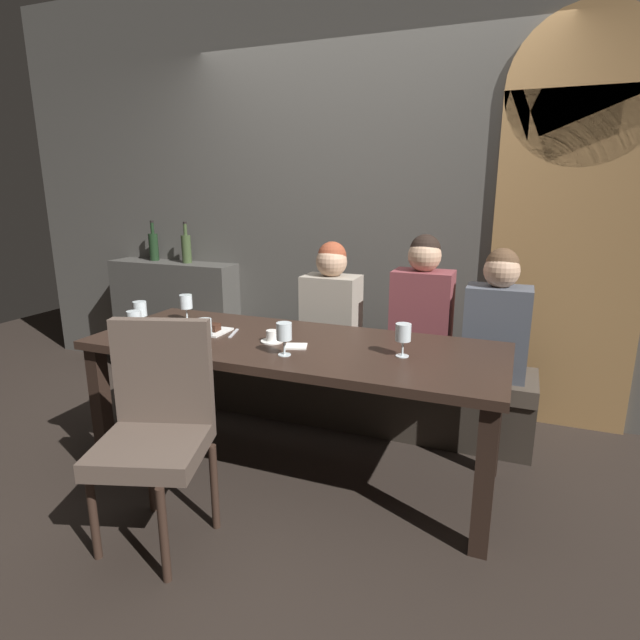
# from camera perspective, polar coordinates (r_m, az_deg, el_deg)

# --- Properties ---
(ground) EXTENTS (9.00, 9.00, 0.00)m
(ground) POSITION_cam_1_polar(r_m,az_deg,el_deg) (3.02, -2.81, -16.02)
(ground) COLOR black
(back_wall_tiled) EXTENTS (6.00, 0.12, 3.00)m
(back_wall_tiled) POSITION_cam_1_polar(r_m,az_deg,el_deg) (3.74, 4.84, 13.96)
(back_wall_tiled) COLOR #4C4944
(back_wall_tiled) RESTS_ON ground
(arched_door) EXTENTS (0.90, 0.05, 2.55)m
(arched_door) POSITION_cam_1_polar(r_m,az_deg,el_deg) (3.53, 26.28, 10.31)
(arched_door) COLOR olive
(arched_door) RESTS_ON ground
(back_counter) EXTENTS (1.10, 0.28, 0.95)m
(back_counter) POSITION_cam_1_polar(r_m,az_deg,el_deg) (4.43, -15.72, 0.16)
(back_counter) COLOR #413E3A
(back_counter) RESTS_ON ground
(dining_table) EXTENTS (2.20, 0.84, 0.74)m
(dining_table) POSITION_cam_1_polar(r_m,az_deg,el_deg) (2.75, -2.98, -4.22)
(dining_table) COLOR black
(dining_table) RESTS_ON ground
(banquette_bench) EXTENTS (2.50, 0.44, 0.45)m
(banquette_bench) POSITION_cam_1_polar(r_m,az_deg,el_deg) (3.50, 1.90, -7.37)
(banquette_bench) COLOR #312A23
(banquette_bench) RESTS_ON ground
(chair_near_side) EXTENTS (0.55, 0.55, 0.98)m
(chair_near_side) POSITION_cam_1_polar(r_m,az_deg,el_deg) (2.37, -17.75, -10.48)
(chair_near_side) COLOR #302119
(chair_near_side) RESTS_ON ground
(diner_redhead) EXTENTS (0.36, 0.24, 0.76)m
(diner_redhead) POSITION_cam_1_polar(r_m,az_deg,el_deg) (3.32, 1.27, 1.89)
(diner_redhead) COLOR #9E9384
(diner_redhead) RESTS_ON banquette_bench
(diner_bearded) EXTENTS (0.36, 0.24, 0.82)m
(diner_bearded) POSITION_cam_1_polar(r_m,az_deg,el_deg) (3.20, 11.33, 1.66)
(diner_bearded) COLOR brown
(diner_bearded) RESTS_ON banquette_bench
(diner_far_end) EXTENTS (0.36, 0.24, 0.76)m
(diner_far_end) POSITION_cam_1_polar(r_m,az_deg,el_deg) (3.12, 19.20, 0.26)
(diner_far_end) COLOR #4C515B
(diner_far_end) RESTS_ON banquette_bench
(wine_bottle_dark_red) EXTENTS (0.08, 0.08, 0.33)m
(wine_bottle_dark_red) POSITION_cam_1_polar(r_m,az_deg,el_deg) (4.47, -18.08, 7.87)
(wine_bottle_dark_red) COLOR black
(wine_bottle_dark_red) RESTS_ON back_counter
(wine_bottle_pale_label) EXTENTS (0.08, 0.08, 0.33)m
(wine_bottle_pale_label) POSITION_cam_1_polar(r_m,az_deg,el_deg) (4.25, -14.69, 7.80)
(wine_bottle_pale_label) COLOR #384728
(wine_bottle_pale_label) RESTS_ON back_counter
(wine_glass_center_front) EXTENTS (0.08, 0.08, 0.16)m
(wine_glass_center_front) POSITION_cam_1_polar(r_m,az_deg,el_deg) (2.48, -4.03, -1.46)
(wine_glass_center_front) COLOR silver
(wine_glass_center_front) RESTS_ON dining_table
(wine_glass_near_left) EXTENTS (0.08, 0.08, 0.16)m
(wine_glass_near_left) POSITION_cam_1_polar(r_m,az_deg,el_deg) (2.49, 9.26, -1.56)
(wine_glass_near_left) COLOR silver
(wine_glass_near_left) RESTS_ON dining_table
(wine_glass_center_back) EXTENTS (0.08, 0.08, 0.16)m
(wine_glass_center_back) POSITION_cam_1_polar(r_m,az_deg,el_deg) (2.61, -12.79, -0.99)
(wine_glass_center_back) COLOR silver
(wine_glass_center_back) RESTS_ON dining_table
(wine_glass_near_right) EXTENTS (0.08, 0.08, 0.16)m
(wine_glass_near_right) POSITION_cam_1_polar(r_m,az_deg,el_deg) (3.23, -14.73, 1.84)
(wine_glass_near_right) COLOR silver
(wine_glass_near_right) RESTS_ON dining_table
(wine_glass_far_right) EXTENTS (0.08, 0.08, 0.16)m
(wine_glass_far_right) POSITION_cam_1_polar(r_m,az_deg,el_deg) (3.11, -19.46, 1.10)
(wine_glass_far_right) COLOR silver
(wine_glass_far_right) RESTS_ON dining_table
(wine_glass_far_left) EXTENTS (0.08, 0.08, 0.16)m
(wine_glass_far_left) POSITION_cam_1_polar(r_m,az_deg,el_deg) (2.88, -20.02, -0.04)
(wine_glass_far_left) COLOR silver
(wine_glass_far_left) RESTS_ON dining_table
(espresso_cup) EXTENTS (0.12, 0.12, 0.06)m
(espresso_cup) POSITION_cam_1_polar(r_m,az_deg,el_deg) (2.72, -5.40, -1.93)
(espresso_cup) COLOR white
(espresso_cup) RESTS_ON dining_table
(dessert_plate) EXTENTS (0.19, 0.19, 0.05)m
(dessert_plate) POSITION_cam_1_polar(r_m,az_deg,el_deg) (2.96, -12.04, -1.07)
(dessert_plate) COLOR white
(dessert_plate) RESTS_ON dining_table
(fork_on_table) EXTENTS (0.06, 0.17, 0.01)m
(fork_on_table) POSITION_cam_1_polar(r_m,az_deg,el_deg) (2.91, -9.61, -1.47)
(fork_on_table) COLOR silver
(fork_on_table) RESTS_ON dining_table
(folded_napkin) EXTENTS (0.14, 0.13, 0.01)m
(folded_napkin) POSITION_cam_1_polar(r_m,az_deg,el_deg) (2.63, -2.68, -2.95)
(folded_napkin) COLOR silver
(folded_napkin) RESTS_ON dining_table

